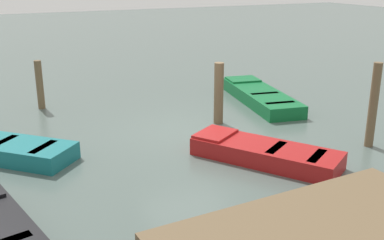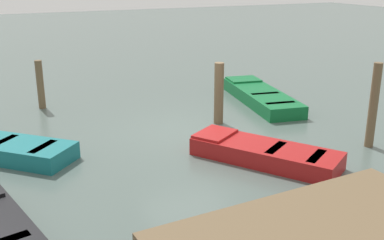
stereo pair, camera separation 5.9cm
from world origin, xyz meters
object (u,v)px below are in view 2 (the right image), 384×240
at_px(mooring_piling_mid_right, 373,106).
at_px(dock_segment, 313,234).
at_px(rowboat_red, 264,153).
at_px(rowboat_green, 261,96).
at_px(mooring_piling_near_right, 219,94).
at_px(mooring_piling_mid_left, 40,85).

bearing_deg(mooring_piling_mid_right, dock_segment, 37.36).
height_order(rowboat_red, mooring_piling_mid_right, mooring_piling_mid_right).
xyz_separation_m(rowboat_green, mooring_piling_near_right, (2.29, 1.32, 0.65)).
distance_m(rowboat_green, rowboat_red, 5.00).
bearing_deg(rowboat_green, mooring_piling_mid_left, 80.57).
height_order(mooring_piling_mid_left, mooring_piling_mid_right, mooring_piling_mid_right).
distance_m(mooring_piling_near_right, mooring_piling_mid_left, 5.68).
xyz_separation_m(dock_segment, rowboat_red, (-1.92, -3.97, -0.62)).
distance_m(rowboat_red, mooring_piling_mid_right, 3.02).
relative_size(dock_segment, mooring_piling_mid_left, 2.91).
relative_size(mooring_piling_near_right, mooring_piling_mid_right, 0.83).
xyz_separation_m(mooring_piling_near_right, mooring_piling_mid_left, (4.29, -3.72, -0.11)).
distance_m(dock_segment, mooring_piling_near_right, 7.25).
xyz_separation_m(dock_segment, mooring_piling_mid_right, (-4.80, -3.67, 0.21)).
xyz_separation_m(dock_segment, mooring_piling_near_right, (-2.32, -6.87, 0.03)).
distance_m(rowboat_red, mooring_piling_near_right, 3.00).
bearing_deg(rowboat_green, rowboat_red, 158.06).
bearing_deg(rowboat_red, mooring_piling_near_right, -40.27).
relative_size(rowboat_red, mooring_piling_near_right, 1.97).
bearing_deg(rowboat_green, dock_segment, 161.25).
bearing_deg(mooring_piling_mid_left, mooring_piling_near_right, 139.07).
relative_size(dock_segment, mooring_piling_mid_right, 2.11).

